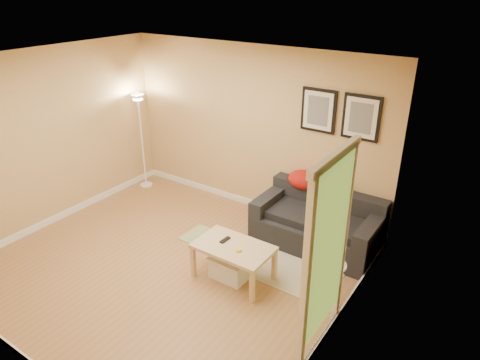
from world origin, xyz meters
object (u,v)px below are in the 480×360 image
at_px(sofa, 317,221).
at_px(floor_lamp, 142,144).
at_px(side_table, 329,283).
at_px(book_stack, 331,260).
at_px(coffee_table, 234,262).
at_px(storage_bin, 230,267).

bearing_deg(sofa, floor_lamp, 179.41).
height_order(side_table, book_stack, book_stack).
bearing_deg(side_table, sofa, 121.59).
distance_m(sofa, coffee_table, 1.39).
distance_m(book_stack, floor_lamp, 4.16).
distance_m(sofa, storage_bin, 1.43).
bearing_deg(floor_lamp, coffee_table, -24.66).
bearing_deg(book_stack, side_table, -71.02).
relative_size(coffee_table, side_table, 1.75).
bearing_deg(coffee_table, side_table, 22.29).
distance_m(coffee_table, side_table, 1.19).
bearing_deg(storage_bin, floor_lamp, 154.75).
bearing_deg(side_table, coffee_table, -168.50).
distance_m(storage_bin, side_table, 1.24).
xyz_separation_m(sofa, floor_lamp, (-3.38, 0.03, 0.42)).
bearing_deg(side_table, storage_bin, -168.21).
bearing_deg(side_table, book_stack, 100.36).
relative_size(storage_bin, book_stack, 1.89).
bearing_deg(book_stack, storage_bin, -159.05).
relative_size(coffee_table, storage_bin, 2.02).
height_order(sofa, side_table, sofa).
xyz_separation_m(book_stack, floor_lamp, (-4.02, 1.06, 0.22)).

